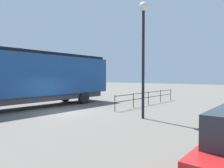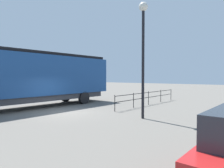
% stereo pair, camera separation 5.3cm
% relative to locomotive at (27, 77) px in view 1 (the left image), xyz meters
% --- Properties ---
extents(ground_plane, '(120.00, 120.00, 0.00)m').
position_rel_locomotive_xyz_m(ground_plane, '(3.63, 0.80, -2.43)').
color(ground_plane, '#666059').
extents(locomotive, '(2.95, 15.98, 4.36)m').
position_rel_locomotive_xyz_m(locomotive, '(0.00, 0.00, 0.00)').
color(locomotive, navy).
rests_on(locomotive, ground_plane).
extents(lamp_post, '(0.52, 0.52, 6.71)m').
position_rel_locomotive_xyz_m(lamp_post, '(8.82, 2.37, 2.25)').
color(lamp_post, black).
rests_on(lamp_post, ground_plane).
extents(platform_fence, '(0.05, 9.40, 1.16)m').
position_rel_locomotive_xyz_m(platform_fence, '(6.08, 7.85, -1.67)').
color(platform_fence, black).
rests_on(platform_fence, ground_plane).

